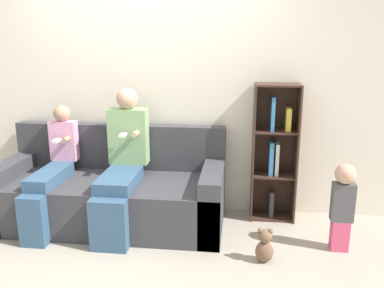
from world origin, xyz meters
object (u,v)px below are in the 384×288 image
Objects in this scene: adult_seated at (122,160)px; toddler_standing at (343,202)px; couch at (112,194)px; teddy_bear at (265,246)px; bookshelf at (274,152)px; child_seated at (51,170)px.

adult_seated is 1.97m from toddler_standing.
couch is 1.66× the size of adult_seated.
couch is 1.56m from teddy_bear.
adult_seated is at bearing 158.99° from teddy_bear.
adult_seated is 1.49m from teddy_bear.
toddler_standing is at bearing 23.47° from teddy_bear.
couch is 7.31× the size of teddy_bear.
adult_seated is 1.48m from bookshelf.
bookshelf reaches higher than adult_seated.
bookshelf reaches higher than couch.
adult_seated is at bearing -27.90° from couch.
couch reaches higher than teddy_bear.
toddler_standing is at bearing -3.56° from child_seated.
child_seated is 2.15m from bookshelf.
toddler_standing reaches higher than teddy_bear.
couch is at bearing -167.94° from bookshelf.
toddler_standing is 0.76m from teddy_bear.
child_seated is at bearing -175.13° from adult_seated.
couch is 0.61m from child_seated.
adult_seated reaches higher than toddler_standing.
teddy_bear is (1.30, -0.50, -0.52)m from adult_seated.
bookshelf is at bearing 82.69° from teddy_bear.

